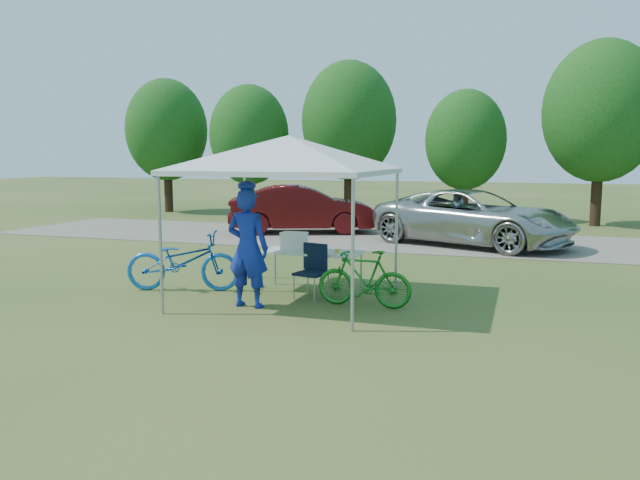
{
  "coord_description": "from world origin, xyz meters",
  "views": [
    {
      "loc": [
        3.7,
        -9.56,
        2.39
      ],
      "look_at": [
        -0.12,
        2.0,
        0.75
      ],
      "focal_mm": 35.0,
      "sensor_mm": 36.0,
      "label": 1
    }
  ],
  "objects_px": {
    "sedan": "(302,209)",
    "minivan": "(474,217)",
    "bike_blue": "(183,261)",
    "cooler": "(294,241)",
    "folding_chair": "(313,266)",
    "bike_green": "(364,278)",
    "folding_table": "(311,253)",
    "cyclist": "(248,248)"
  },
  "relations": [
    {
      "from": "cooler",
      "to": "folding_chair",
      "type": "bearing_deg",
      "value": -43.47
    },
    {
      "from": "bike_blue",
      "to": "cooler",
      "type": "bearing_deg",
      "value": -86.15
    },
    {
      "from": "folding_chair",
      "to": "minivan",
      "type": "bearing_deg",
      "value": 88.97
    },
    {
      "from": "folding_table",
      "to": "sedan",
      "type": "distance_m",
      "value": 8.48
    },
    {
      "from": "folding_table",
      "to": "folding_chair",
      "type": "bearing_deg",
      "value": -68.05
    },
    {
      "from": "folding_chair",
      "to": "bike_blue",
      "type": "height_order",
      "value": "bike_blue"
    },
    {
      "from": "cooler",
      "to": "bike_green",
      "type": "xyz_separation_m",
      "value": [
        1.51,
        -0.86,
        -0.43
      ]
    },
    {
      "from": "cyclist",
      "to": "bike_blue",
      "type": "distance_m",
      "value": 1.84
    },
    {
      "from": "minivan",
      "to": "folding_table",
      "type": "bearing_deg",
      "value": -175.87
    },
    {
      "from": "cyclist",
      "to": "minivan",
      "type": "height_order",
      "value": "cyclist"
    },
    {
      "from": "bike_blue",
      "to": "minivan",
      "type": "xyz_separation_m",
      "value": [
        4.47,
        7.44,
        0.23
      ]
    },
    {
      "from": "folding_table",
      "to": "minivan",
      "type": "xyz_separation_m",
      "value": [
        2.27,
        6.76,
        0.08
      ]
    },
    {
      "from": "folding_table",
      "to": "sedan",
      "type": "bearing_deg",
      "value": 111.08
    },
    {
      "from": "folding_chair",
      "to": "sedan",
      "type": "xyz_separation_m",
      "value": [
        -3.25,
        8.42,
        0.21
      ]
    },
    {
      "from": "cyclist",
      "to": "folding_chair",
      "type": "bearing_deg",
      "value": -127.9
    },
    {
      "from": "folding_table",
      "to": "bike_blue",
      "type": "height_order",
      "value": "bike_blue"
    },
    {
      "from": "folding_table",
      "to": "cooler",
      "type": "bearing_deg",
      "value": -180.0
    },
    {
      "from": "sedan",
      "to": "bike_green",
      "type": "bearing_deg",
      "value": -175.19
    },
    {
      "from": "bike_green",
      "to": "sedan",
      "type": "height_order",
      "value": "sedan"
    },
    {
      "from": "bike_blue",
      "to": "minivan",
      "type": "height_order",
      "value": "minivan"
    },
    {
      "from": "folding_chair",
      "to": "sedan",
      "type": "distance_m",
      "value": 9.03
    },
    {
      "from": "folding_table",
      "to": "cyclist",
      "type": "relative_size",
      "value": 0.93
    },
    {
      "from": "bike_blue",
      "to": "folding_table",
      "type": "bearing_deg",
      "value": -88.97
    },
    {
      "from": "folding_chair",
      "to": "bike_blue",
      "type": "relative_size",
      "value": 0.46
    },
    {
      "from": "folding_table",
      "to": "bike_blue",
      "type": "bearing_deg",
      "value": -162.8
    },
    {
      "from": "folding_table",
      "to": "folding_chair",
      "type": "distance_m",
      "value": 0.56
    },
    {
      "from": "bike_green",
      "to": "sedan",
      "type": "bearing_deg",
      "value": -153.2
    },
    {
      "from": "cooler",
      "to": "sedan",
      "type": "xyz_separation_m",
      "value": [
        -2.72,
        7.92,
        -0.13
      ]
    },
    {
      "from": "sedan",
      "to": "minivan",
      "type": "bearing_deg",
      "value": -123.22
    },
    {
      "from": "bike_blue",
      "to": "sedan",
      "type": "relative_size",
      "value": 0.45
    },
    {
      "from": "bike_green",
      "to": "sedan",
      "type": "distance_m",
      "value": 9.75
    },
    {
      "from": "cyclist",
      "to": "bike_green",
      "type": "relative_size",
      "value": 1.24
    },
    {
      "from": "cyclist",
      "to": "bike_green",
      "type": "distance_m",
      "value": 1.91
    },
    {
      "from": "cooler",
      "to": "minivan",
      "type": "distance_m",
      "value": 7.24
    },
    {
      "from": "folding_table",
      "to": "cooler",
      "type": "distance_m",
      "value": 0.39
    },
    {
      "from": "folding_table",
      "to": "folding_chair",
      "type": "height_order",
      "value": "folding_chair"
    },
    {
      "from": "cyclist",
      "to": "bike_blue",
      "type": "bearing_deg",
      "value": -22.71
    },
    {
      "from": "cyclist",
      "to": "sedan",
      "type": "height_order",
      "value": "cyclist"
    },
    {
      "from": "folding_chair",
      "to": "cooler",
      "type": "xyz_separation_m",
      "value": [
        -0.53,
        0.51,
        0.34
      ]
    },
    {
      "from": "folding_chair",
      "to": "cooler",
      "type": "distance_m",
      "value": 0.81
    },
    {
      "from": "folding_chair",
      "to": "minivan",
      "type": "distance_m",
      "value": 7.56
    },
    {
      "from": "cyclist",
      "to": "cooler",
      "type": "bearing_deg",
      "value": -97.49
    }
  ]
}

